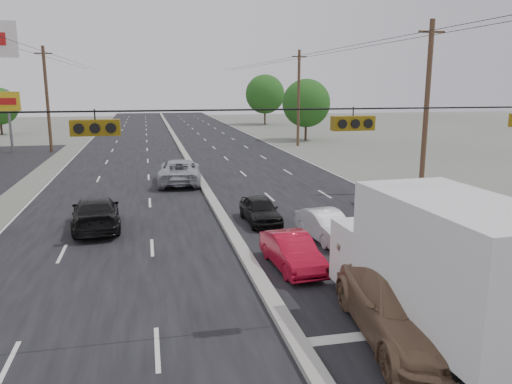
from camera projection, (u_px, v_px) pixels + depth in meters
ground at (290, 335)px, 12.95m from camera, size 200.00×200.00×0.00m
road_surface at (190, 163)px, 41.60m from camera, size 20.00×160.00×0.02m
center_median at (190, 162)px, 41.58m from camera, size 0.50×160.00×0.20m
utility_pole_left_c at (47, 99)px, 47.46m from camera, size 1.60×0.30×10.00m
utility_pole_right_b at (426, 107)px, 28.84m from camera, size 1.60×0.30×10.00m
utility_pole_right_c at (299, 98)px, 52.71m from camera, size 1.60×0.30×10.00m
traffic_signals at (349, 121)px, 12.10m from camera, size 25.00×0.30×0.54m
pole_sign_far at (8, 107)px, 46.87m from camera, size 2.20×0.25×6.00m
tree_right_mid at (306, 103)px, 58.18m from camera, size 5.60×5.60×7.14m
tree_right_far at (265, 94)px, 82.13m from camera, size 6.40×6.40×8.16m
box_truck at (438, 267)px, 12.39m from camera, size 2.91×7.57×3.79m
tan_sedan at (404, 306)px, 12.66m from camera, size 3.11×6.22×1.73m
red_sedan at (292, 252)px, 17.54m from camera, size 1.56×3.81×1.23m
queue_car_a at (260, 210)px, 23.40m from camera, size 1.57×3.68×1.24m
queue_car_b at (326, 226)px, 20.77m from camera, size 1.72×3.86×1.23m
queue_car_d at (465, 233)px, 19.30m from camera, size 2.61×5.46×1.53m
queue_car_e at (386, 198)px, 25.51m from camera, size 1.91×4.23×1.41m
oncoming_near at (96, 213)px, 22.43m from camera, size 2.46×5.19×1.46m
oncoming_far at (179, 172)px, 32.80m from camera, size 3.13×5.98×1.61m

